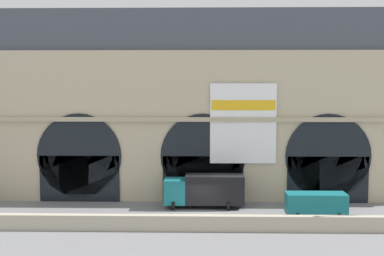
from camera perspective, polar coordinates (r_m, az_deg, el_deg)
The scene contains 5 objects.
ground_plane at distance 46.04m, azimuth 1.23°, elevation -9.73°, with size 200.00×200.00×0.00m, color slate.
quay_parapet_wall at distance 41.14m, azimuth 1.22°, elevation -10.62°, with size 90.00×0.70×1.27m, color #B2A891.
station_building at distance 52.44m, azimuth 1.30°, elevation 2.38°, with size 51.42×6.11×19.07m.
box_truck_center at distance 48.31m, azimuth 1.48°, elevation -6.95°, with size 7.50×2.91×3.12m.
van_mideast at distance 46.06m, azimuth 13.73°, elevation -8.27°, with size 5.20×2.48×2.20m.
Camera 1 is at (0.04, -44.52, 11.76)m, focal length 47.55 mm.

